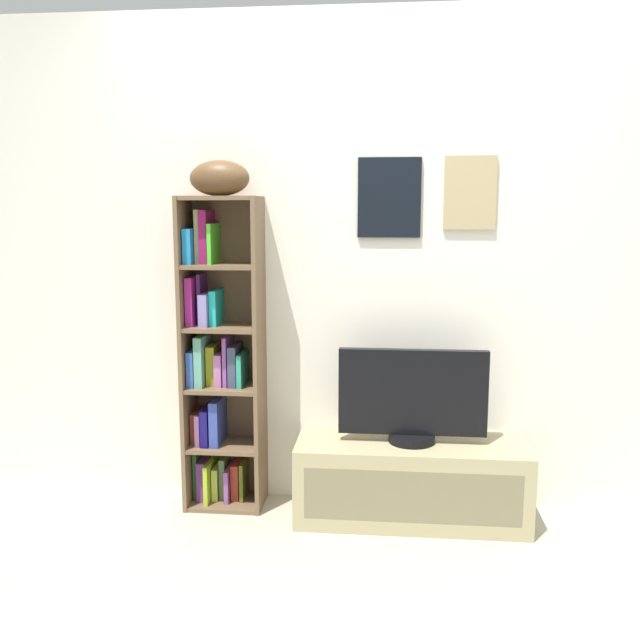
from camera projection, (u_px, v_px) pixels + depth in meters
ground at (353, 630)px, 2.47m from camera, size 5.20×5.20×0.04m
back_wall at (367, 264)px, 3.38m from camera, size 4.80×0.08×2.42m
bookshelf at (219, 363)px, 3.40m from camera, size 0.38×0.26×1.54m
football at (219, 178)px, 3.22m from camera, size 0.31×0.20×0.17m
tv_stand at (411, 480)px, 3.29m from camera, size 1.10×0.41×0.38m
television at (413, 397)px, 3.22m from camera, size 0.70×0.22×0.45m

